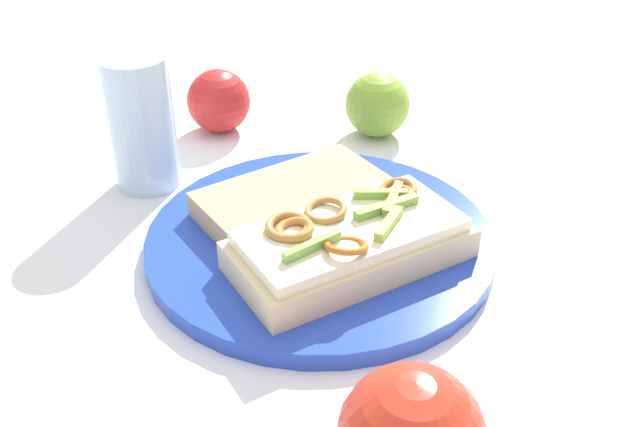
# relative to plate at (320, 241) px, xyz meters

# --- Properties ---
(ground_plane) EXTENTS (2.00, 2.00, 0.00)m
(ground_plane) POSITION_rel_plate_xyz_m (0.00, 0.00, -0.01)
(ground_plane) COLOR white
(ground_plane) RESTS_ON ground
(plate) EXTENTS (0.29, 0.29, 0.02)m
(plate) POSITION_rel_plate_xyz_m (0.00, 0.00, 0.00)
(plate) COLOR #2544BA
(plate) RESTS_ON ground_plane
(sandwich) EXTENTS (0.12, 0.20, 0.05)m
(sandwich) POSITION_rel_plate_xyz_m (-0.05, 0.01, 0.03)
(sandwich) COLOR beige
(sandwich) RESTS_ON plate
(bread_slice_side) EXTENTS (0.10, 0.17, 0.02)m
(bread_slice_side) POSITION_rel_plate_xyz_m (0.05, -0.01, 0.02)
(bread_slice_side) COLOR tan
(bread_slice_side) RESTS_ON plate
(apple_0) EXTENTS (0.10, 0.10, 0.07)m
(apple_0) POSITION_rel_plate_xyz_m (0.13, -0.19, 0.03)
(apple_0) COLOR #7CA82F
(apple_0) RESTS_ON ground_plane
(apple_1) EXTENTS (0.09, 0.09, 0.07)m
(apple_1) POSITION_rel_plate_xyz_m (0.25, -0.06, 0.03)
(apple_1) COLOR red
(apple_1) RESTS_ON ground_plane
(drinking_glass) EXTENTS (0.06, 0.06, 0.13)m
(drinking_glass) POSITION_rel_plate_xyz_m (0.19, 0.06, 0.06)
(drinking_glass) COLOR silver
(drinking_glass) RESTS_ON ground_plane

